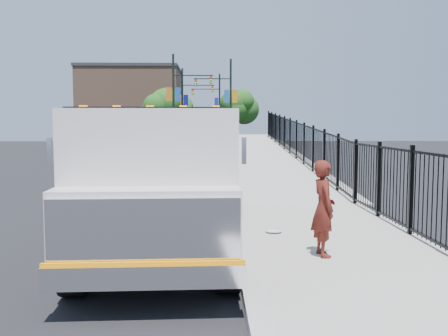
{
  "coord_description": "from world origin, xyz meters",
  "views": [
    {
      "loc": [
        -0.57,
        -10.1,
        2.4
      ],
      "look_at": [
        -0.26,
        2.0,
        1.33
      ],
      "focal_mm": 40.0,
      "sensor_mm": 36.0,
      "label": 1
    }
  ],
  "objects": [
    {
      "name": "ground",
      "position": [
        0.0,
        0.0,
        0.0
      ],
      "size": [
        120.0,
        120.0,
        0.0
      ],
      "primitive_type": "plane",
      "color": "black",
      "rests_on": "ground"
    },
    {
      "name": "sidewalk",
      "position": [
        1.93,
        -2.0,
        0.06
      ],
      "size": [
        3.55,
        12.0,
        0.12
      ],
      "primitive_type": "cube",
      "color": "#9E998E",
      "rests_on": "ground"
    },
    {
      "name": "curb",
      "position": [
        0.0,
        -2.0,
        0.08
      ],
      "size": [
        0.3,
        12.0,
        0.16
      ],
      "primitive_type": "cube",
      "color": "#ADAAA3",
      "rests_on": "ground"
    },
    {
      "name": "ramp",
      "position": [
        2.12,
        16.0,
        0.0
      ],
      "size": [
        3.95,
        24.06,
        3.19
      ],
      "primitive_type": "cube",
      "rotation": [
        0.06,
        0.0,
        0.0
      ],
      "color": "#9E998E",
      "rests_on": "ground"
    },
    {
      "name": "iron_fence",
      "position": [
        3.55,
        12.0,
        0.9
      ],
      "size": [
        0.1,
        28.0,
        1.8
      ],
      "primitive_type": "cube",
      "color": "black",
      "rests_on": "ground"
    },
    {
      "name": "truck",
      "position": [
        -1.51,
        -0.51,
        1.49
      ],
      "size": [
        2.78,
        7.83,
        2.66
      ],
      "rotation": [
        0.0,
        0.0,
        0.03
      ],
      "color": "black",
      "rests_on": "ground"
    },
    {
      "name": "worker",
      "position": [
        1.36,
        -1.66,
        0.95
      ],
      "size": [
        0.46,
        0.65,
        1.66
      ],
      "primitive_type": "imported",
      "rotation": [
        0.0,
        0.0,
        1.68
      ],
      "color": "#531912",
      "rests_on": "sidewalk"
    },
    {
      "name": "debris",
      "position": [
        0.74,
        0.19,
        0.16
      ],
      "size": [
        0.35,
        0.35,
        0.09
      ],
      "primitive_type": "ellipsoid",
      "color": "silver",
      "rests_on": "sidewalk"
    },
    {
      "name": "light_pole_0",
      "position": [
        -3.34,
        30.66,
        4.36
      ],
      "size": [
        3.78,
        0.22,
        8.0
      ],
      "color": "black",
      "rests_on": "ground"
    },
    {
      "name": "light_pole_1",
      "position": [
        0.8,
        33.58,
        4.36
      ],
      "size": [
        3.78,
        0.22,
        8.0
      ],
      "color": "black",
      "rests_on": "ground"
    },
    {
      "name": "light_pole_2",
      "position": [
        -3.2,
        40.96,
        4.36
      ],
      "size": [
        3.78,
        0.22,
        8.0
      ],
      "color": "black",
      "rests_on": "ground"
    },
    {
      "name": "light_pole_3",
      "position": [
        0.04,
        46.58,
        4.36
      ],
      "size": [
        3.78,
        0.22,
        8.0
      ],
      "color": "black",
      "rests_on": "ground"
    },
    {
      "name": "tree_0",
      "position": [
        -4.66,
        34.2,
        3.96
      ],
      "size": [
        2.87,
        2.87,
        5.44
      ],
      "color": "#382314",
      "rests_on": "ground"
    },
    {
      "name": "tree_1",
      "position": [
        1.89,
        39.21,
        3.95
      ],
      "size": [
        2.71,
        2.71,
        5.36
      ],
      "color": "#382314",
      "rests_on": "ground"
    },
    {
      "name": "tree_2",
      "position": [
        -4.06,
        48.17,
        3.96
      ],
      "size": [
        2.88,
        2.88,
        5.44
      ],
      "color": "#382314",
      "rests_on": "ground"
    },
    {
      "name": "building",
      "position": [
        -9.0,
        44.0,
        4.0
      ],
      "size": [
        10.0,
        10.0,
        8.0
      ],
      "primitive_type": "cube",
      "color": "#8C664C",
      "rests_on": "ground"
    }
  ]
}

